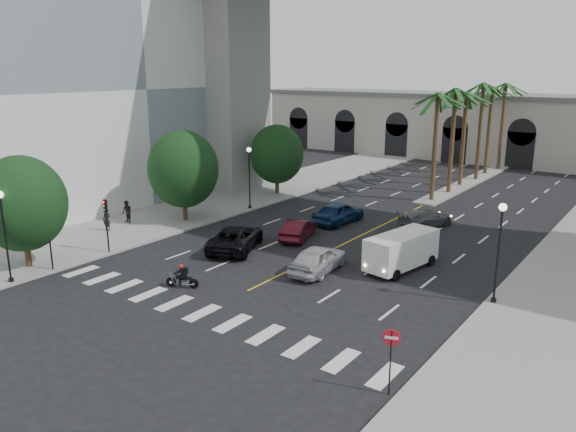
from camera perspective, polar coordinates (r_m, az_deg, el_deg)
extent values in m
plane|color=black|center=(29.52, -6.66, -8.77)|extent=(140.00, 140.00, 0.00)
cube|color=gray|center=(49.67, -7.82, 1.10)|extent=(8.00, 100.00, 0.15)
cube|color=gray|center=(61.78, 17.82, 3.26)|extent=(2.00, 24.00, 0.20)
cube|color=white|center=(55.51, -19.65, 12.19)|extent=(16.00, 32.00, 20.00)
cube|color=#B4ACA1|center=(77.42, 22.09, 8.03)|extent=(70.00, 10.00, 8.00)
cube|color=slate|center=(77.11, 22.40, 11.16)|extent=(71.00, 10.50, 0.50)
cube|color=gray|center=(55.81, -5.81, 13.38)|extent=(5.00, 6.00, 20.80)
cylinder|color=#47331E|center=(51.71, 14.68, 6.57)|extent=(0.40, 0.40, 9.50)
cylinder|color=#47331E|center=(55.38, 16.32, 7.14)|extent=(0.40, 0.40, 9.80)
cylinder|color=#47331E|center=(59.26, 17.36, 7.29)|extent=(0.40, 0.40, 9.30)
cylinder|color=#47331E|center=(62.89, 18.89, 7.94)|extent=(0.40, 0.40, 10.10)
cylinder|color=#47331E|center=(66.80, 19.71, 8.02)|extent=(0.40, 0.40, 9.60)
cylinder|color=#47331E|center=(70.54, 20.90, 8.35)|extent=(0.40, 0.40, 9.90)
cylinder|color=#382616|center=(37.22, -24.96, -3.14)|extent=(0.36, 0.36, 2.34)
ellipsoid|color=black|center=(36.50, -25.44, 1.14)|extent=(5.20, 5.20, 5.72)
cylinder|color=#382616|center=(44.60, -10.42, 0.93)|extent=(0.36, 0.36, 2.45)
ellipsoid|color=black|center=(43.99, -10.60, 4.71)|extent=(5.44, 5.44, 5.98)
cylinder|color=#382616|center=(53.39, -1.11, 3.36)|extent=(0.36, 0.36, 2.27)
ellipsoid|color=black|center=(52.90, -1.13, 6.31)|extent=(5.04, 5.04, 5.54)
cylinder|color=black|center=(35.29, -26.30, -5.94)|extent=(0.28, 0.28, 0.36)
cylinder|color=black|center=(34.57, -26.75, -2.18)|extent=(0.11, 0.11, 5.00)
sphere|color=white|center=(33.98, -27.25, 1.94)|extent=(0.40, 0.40, 0.40)
cylinder|color=black|center=(48.04, -3.88, 0.86)|extent=(0.28, 0.28, 0.36)
cylinder|color=black|center=(47.51, -3.93, 3.69)|extent=(0.11, 0.11, 5.00)
sphere|color=white|center=(47.08, -3.99, 6.74)|extent=(0.40, 0.40, 0.40)
cylinder|color=black|center=(30.93, 20.14, -8.13)|extent=(0.28, 0.28, 0.36)
cylinder|color=black|center=(30.11, 20.54, -3.88)|extent=(0.11, 0.11, 5.00)
sphere|color=white|center=(29.43, 20.99, 0.83)|extent=(0.40, 0.40, 0.40)
cylinder|color=black|center=(35.86, -23.02, -2.60)|extent=(0.10, 0.10, 3.50)
cube|color=black|center=(35.47, -23.26, -0.29)|extent=(0.25, 0.18, 0.80)
cylinder|color=black|center=(37.95, -17.91, -1.20)|extent=(0.10, 0.10, 3.50)
cube|color=black|center=(37.58, -18.09, 1.00)|extent=(0.25, 0.18, 0.80)
cylinder|color=black|center=(31.95, -11.80, -6.57)|extent=(0.54, 0.31, 0.55)
cylinder|color=black|center=(31.47, -9.55, -6.80)|extent=(0.54, 0.31, 0.55)
cube|color=silver|center=(31.66, -10.61, -6.57)|extent=(0.44, 0.39, 0.24)
cube|color=black|center=(31.62, -10.87, -6.11)|extent=(0.55, 0.39, 0.18)
cube|color=black|center=(31.48, -10.16, -6.24)|extent=(0.47, 0.37, 0.11)
cylinder|color=black|center=(31.68, -11.51, -5.71)|extent=(0.23, 0.47, 0.03)
cube|color=black|center=(31.43, -10.55, -5.61)|extent=(0.36, 0.42, 0.48)
cube|color=black|center=(31.37, -10.30, -5.55)|extent=(0.23, 0.31, 0.35)
sphere|color=red|center=(31.37, -10.80, -5.05)|extent=(0.24, 0.24, 0.24)
imported|color=#BDBCC1|center=(33.35, 3.07, -4.36)|extent=(2.38, 4.94, 1.63)
imported|color=#420D17|center=(39.64, 1.05, -1.35)|extent=(2.72, 4.56, 1.42)
imported|color=black|center=(37.51, -5.33, -2.23)|extent=(4.72, 6.32, 1.59)
imported|color=#5C5D60|center=(43.99, 13.77, -0.19)|extent=(3.46, 5.02, 1.35)
imported|color=#10264D|center=(43.81, 5.18, 0.37)|extent=(2.27, 5.13, 1.72)
cube|color=silver|center=(34.29, 11.46, -3.34)|extent=(2.81, 5.43, 1.92)
cube|color=black|center=(32.32, 8.99, -3.90)|extent=(1.79, 0.55, 0.81)
cylinder|color=black|center=(33.69, 8.33, -5.16)|extent=(0.38, 0.71, 0.67)
cylinder|color=black|center=(32.69, 10.85, -5.91)|extent=(0.38, 0.71, 0.67)
cylinder|color=black|center=(36.49, 11.86, -3.74)|extent=(0.38, 0.71, 0.67)
cylinder|color=black|center=(35.57, 14.28, -4.39)|extent=(0.38, 0.71, 0.67)
imported|color=black|center=(43.20, -17.92, -0.35)|extent=(0.71, 0.59, 1.67)
imported|color=black|center=(44.91, -16.05, 0.41)|extent=(0.94, 0.78, 1.74)
cylinder|color=black|center=(21.58, 10.35, -14.48)|extent=(0.06, 0.06, 2.59)
cylinder|color=red|center=(21.10, 10.48, -12.05)|extent=(0.62, 0.26, 0.65)
cube|color=silver|center=(21.10, 10.48, -12.05)|extent=(0.47, 0.20, 0.11)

